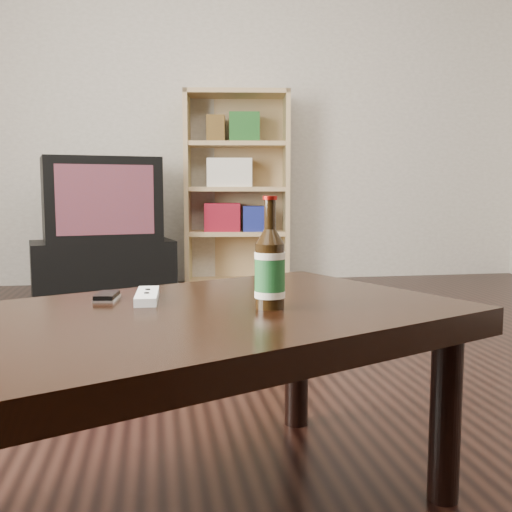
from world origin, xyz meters
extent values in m
cube|color=black|center=(0.00, 0.00, -0.01)|extent=(5.00, 6.00, 0.01)
cube|color=#B3A99C|center=(0.00, 3.01, 1.35)|extent=(5.00, 0.02, 2.70)
cube|color=black|center=(-0.80, 2.51, 0.18)|extent=(0.98, 0.63, 0.36)
cube|color=black|center=(-0.80, 2.51, 0.64)|extent=(0.81, 0.60, 0.55)
cube|color=#AA2500|center=(-0.75, 2.28, 0.64)|extent=(0.59, 0.13, 0.44)
cube|color=tan|center=(-0.20, 2.89, 0.71)|extent=(0.08, 0.35, 1.41)
cube|color=tan|center=(0.52, 2.79, 0.71)|extent=(0.08, 0.35, 1.41)
cube|color=tan|center=(0.16, 2.84, 1.40)|extent=(0.80, 0.45, 0.03)
cube|color=tan|center=(0.16, 2.84, 0.02)|extent=(0.80, 0.45, 0.03)
cube|color=tan|center=(0.18, 2.99, 0.71)|extent=(0.76, 0.14, 1.41)
cube|color=tan|center=(0.16, 2.84, 0.38)|extent=(0.73, 0.41, 0.03)
cube|color=tan|center=(0.16, 2.84, 0.71)|extent=(0.73, 0.41, 0.03)
cube|color=tan|center=(0.16, 2.84, 1.03)|extent=(0.73, 0.41, 0.03)
cube|color=maroon|center=(0.05, 2.83, 0.50)|extent=(0.29, 0.25, 0.21)
cube|color=navy|center=(0.28, 2.80, 0.49)|extent=(0.20, 0.24, 0.18)
cube|color=white|center=(0.10, 2.82, 0.83)|extent=(0.35, 0.26, 0.21)
cube|color=#1E571F|center=(0.21, 2.81, 1.15)|extent=(0.24, 0.24, 0.21)
cube|color=brown|center=(0.00, 2.84, 1.14)|extent=(0.16, 0.23, 0.18)
cube|color=black|center=(-0.40, -0.35, 0.42)|extent=(1.38, 1.14, 0.06)
cylinder|color=black|center=(0.19, -0.38, 0.20)|extent=(0.09, 0.09, 0.39)
cylinder|color=black|center=(-0.04, 0.11, 0.20)|extent=(0.09, 0.09, 0.39)
cylinder|color=black|center=(-0.21, -0.34, 0.52)|extent=(0.07, 0.07, 0.14)
cylinder|color=#1A5223|center=(-0.21, -0.34, 0.52)|extent=(0.07, 0.07, 0.09)
cylinder|color=beige|center=(-0.21, -0.34, 0.56)|extent=(0.07, 0.07, 0.01)
cylinder|color=beige|center=(-0.21, -0.34, 0.48)|extent=(0.07, 0.07, 0.01)
cone|color=black|center=(-0.21, -0.34, 0.60)|extent=(0.07, 0.07, 0.03)
cylinder|color=black|center=(-0.21, -0.34, 0.65)|extent=(0.03, 0.03, 0.06)
cylinder|color=maroon|center=(-0.21, -0.34, 0.69)|extent=(0.03, 0.03, 0.01)
cube|color=silver|center=(-0.56, -0.18, 0.45)|extent=(0.06, 0.10, 0.01)
cube|color=black|center=(-0.56, -0.18, 0.46)|extent=(0.06, 0.09, 0.01)
cylinder|color=silver|center=(-0.56, -0.20, 0.46)|extent=(0.02, 0.02, 0.00)
cube|color=white|center=(-0.47, -0.20, 0.46)|extent=(0.06, 0.18, 0.02)
cylinder|color=black|center=(-0.47, -0.17, 0.47)|extent=(0.01, 0.01, 0.00)
cylinder|color=black|center=(-0.47, -0.22, 0.47)|extent=(0.01, 0.01, 0.00)
camera|label=1|loc=(-0.45, -1.58, 0.70)|focal=42.00mm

